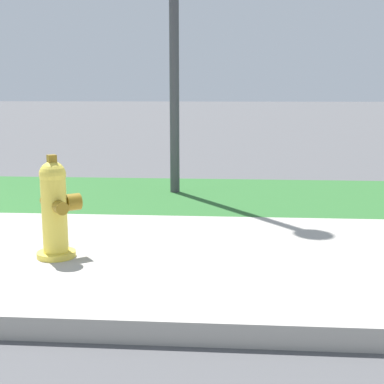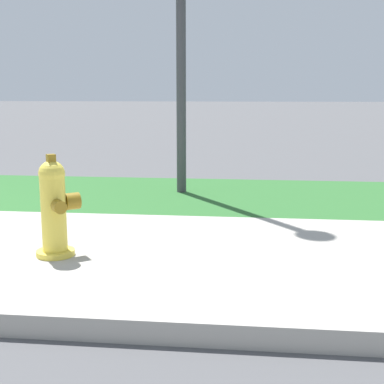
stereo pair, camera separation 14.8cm
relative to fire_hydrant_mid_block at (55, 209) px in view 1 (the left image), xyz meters
The scene contains 1 object.
fire_hydrant_mid_block is the anchor object (origin of this frame).
Camera 1 is at (4.36, -3.67, 1.16)m, focal length 50.00 mm.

